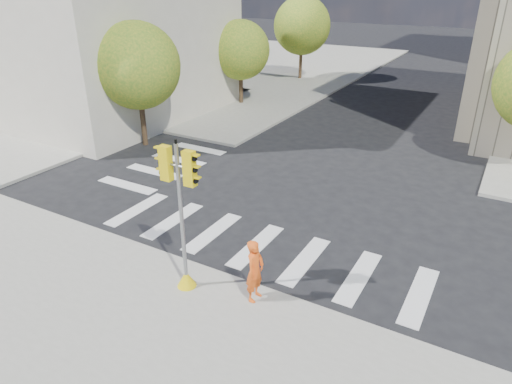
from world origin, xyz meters
TOP-DOWN VIEW (x-y plane):
  - ground at (0.00, 0.00)m, footprint 160.00×160.00m
  - sidewalk_far_left at (-20.00, 26.00)m, footprint 28.00×40.00m
  - classical_building at (-20.00, 8.00)m, footprint 19.00×15.00m
  - tree_lw_near at (-10.50, 4.00)m, footprint 4.40×4.40m
  - tree_lw_mid at (-10.50, 14.00)m, footprint 4.00×4.00m
  - tree_lw_far at (-10.50, 24.00)m, footprint 4.80×4.80m
  - traffic_signal at (-0.66, -5.09)m, footprint 1.06×0.56m
  - photographer at (1.35, -4.60)m, footprint 0.46×0.68m
  - planter_wall at (-14.58, 3.35)m, footprint 5.73×2.55m

SIDE VIEW (x-z plane):
  - ground at x=0.00m, z-range 0.00..0.00m
  - sidewalk_far_left at x=-20.00m, z-range 0.00..0.15m
  - planter_wall at x=-14.58m, z-range 0.15..0.65m
  - photographer at x=1.35m, z-range 0.15..1.99m
  - traffic_signal at x=-0.66m, z-range -0.19..4.28m
  - tree_lw_mid at x=-10.50m, z-range 0.88..6.65m
  - tree_lw_near at x=-10.50m, z-range 1.00..7.41m
  - tree_lw_far at x=-10.50m, z-range 1.07..8.01m
  - classical_building at x=-20.00m, z-range 0.09..12.79m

